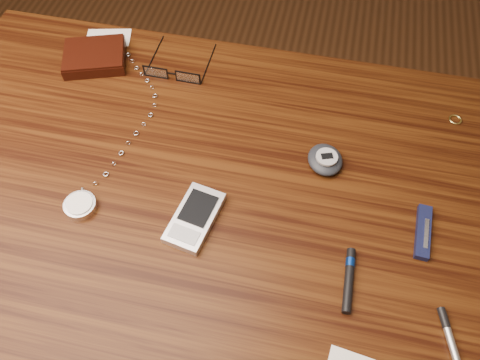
# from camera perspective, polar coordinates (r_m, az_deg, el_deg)

# --- Properties ---
(ground) EXTENTS (3.80, 3.80, 0.00)m
(ground) POSITION_cam_1_polar(r_m,az_deg,el_deg) (1.45, -3.76, -16.88)
(ground) COLOR #472814
(ground) RESTS_ON ground
(desk) EXTENTS (1.00, 0.70, 0.75)m
(desk) POSITION_cam_1_polar(r_m,az_deg,el_deg) (0.85, -6.14, -4.15)
(desk) COLOR #351908
(desk) RESTS_ON ground
(wallet_and_card) EXTENTS (0.14, 0.17, 0.03)m
(wallet_and_card) POSITION_cam_1_polar(r_m,az_deg,el_deg) (0.98, -17.27, 14.22)
(wallet_and_card) COLOR black
(wallet_and_card) RESTS_ON desk
(eyeglasses) EXTENTS (0.11, 0.12, 0.02)m
(eyeglasses) POSITION_cam_1_polar(r_m,az_deg,el_deg) (0.92, -8.18, 12.80)
(eyeglasses) COLOR black
(eyeglasses) RESTS_ON desk
(gold_ring) EXTENTS (0.03, 0.03, 0.00)m
(gold_ring) POSITION_cam_1_polar(r_m,az_deg,el_deg) (0.92, 24.76, 6.71)
(gold_ring) COLOR #C9BD62
(gold_ring) RESTS_ON desk
(pocket_watch) EXTENTS (0.12, 0.39, 0.02)m
(pocket_watch) POSITION_cam_1_polar(r_m,az_deg,el_deg) (0.78, -18.41, -2.00)
(pocket_watch) COLOR silver
(pocket_watch) RESTS_ON desk
(pda_phone) EXTENTS (0.08, 0.12, 0.02)m
(pda_phone) POSITION_cam_1_polar(r_m,az_deg,el_deg) (0.72, -5.54, -4.58)
(pda_phone) COLOR silver
(pda_phone) RESTS_ON desk
(pedometer) EXTENTS (0.07, 0.08, 0.03)m
(pedometer) POSITION_cam_1_polar(r_m,az_deg,el_deg) (0.79, 10.34, 2.49)
(pedometer) COLOR #202329
(pedometer) RESTS_ON desk
(pocket_knife) EXTENTS (0.03, 0.09, 0.01)m
(pocket_knife) POSITION_cam_1_polar(r_m,az_deg,el_deg) (0.76, 21.43, -5.91)
(pocket_knife) COLOR #101334
(pocket_knife) RESTS_ON desk
(silver_pen) EXTENTS (0.04, 0.13, 0.01)m
(silver_pen) POSITION_cam_1_polar(r_m,az_deg,el_deg) (0.71, 24.53, -18.16)
(silver_pen) COLOR #B1B2B6
(silver_pen) RESTS_ON desk
(black_blue_pen) EXTENTS (0.01, 0.10, 0.01)m
(black_blue_pen) POSITION_cam_1_polar(r_m,az_deg,el_deg) (0.70, 13.15, -11.53)
(black_blue_pen) COLOR black
(black_blue_pen) RESTS_ON desk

